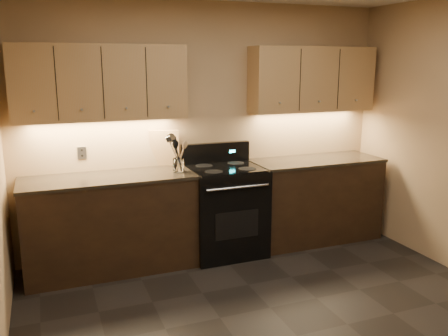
{
  "coord_description": "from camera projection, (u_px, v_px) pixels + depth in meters",
  "views": [
    {
      "loc": [
        -1.65,
        -2.75,
        1.99
      ],
      "look_at": [
        -0.02,
        1.45,
        0.98
      ],
      "focal_mm": 38.0,
      "sensor_mm": 36.0,
      "label": 1
    }
  ],
  "objects": [
    {
      "name": "counter_right",
      "position": [
        314.0,
        199.0,
        5.38
      ],
      "size": [
        1.46,
        0.62,
        0.93
      ],
      "color": "black",
      "rests_on": "ground"
    },
    {
      "name": "steel_spatula",
      "position": [
        182.0,
        150.0,
        4.64
      ],
      "size": [
        0.24,
        0.15,
        0.4
      ],
      "primitive_type": null,
      "rotation": [
        0.21,
        -0.39,
        -0.13
      ],
      "color": "silver",
      "rests_on": "utensil_crock"
    },
    {
      "name": "steel_skimmer",
      "position": [
        181.0,
        152.0,
        4.63
      ],
      "size": [
        0.2,
        0.12,
        0.38
      ],
      "primitive_type": null,
      "rotation": [
        -0.1,
        -0.28,
        0.12
      ],
      "color": "silver",
      "rests_on": "utensil_crock"
    },
    {
      "name": "wall_back",
      "position": [
        207.0,
        128.0,
        5.05
      ],
      "size": [
        4.0,
        0.04,
        2.6
      ],
      "primitive_type": "cube",
      "color": "tan",
      "rests_on": "ground"
    },
    {
      "name": "upper_cab_right",
      "position": [
        312.0,
        79.0,
        5.22
      ],
      "size": [
        1.44,
        0.3,
        0.7
      ],
      "primitive_type": "cube",
      "color": "#A28051",
      "rests_on": "wall_back"
    },
    {
      "name": "counter_left",
      "position": [
        111.0,
        223.0,
        4.57
      ],
      "size": [
        1.62,
        0.62,
        0.93
      ],
      "color": "black",
      "rests_on": "ground"
    },
    {
      "name": "stove",
      "position": [
        225.0,
        209.0,
        4.97
      ],
      "size": [
        0.76,
        0.68,
        1.14
      ],
      "color": "black",
      "rests_on": "ground"
    },
    {
      "name": "wooden_spoon",
      "position": [
        176.0,
        156.0,
        4.62
      ],
      "size": [
        0.17,
        0.08,
        0.3
      ],
      "primitive_type": null,
      "rotation": [
        0.04,
        0.36,
        0.24
      ],
      "color": "tan",
      "rests_on": "utensil_crock"
    },
    {
      "name": "upper_cab_left",
      "position": [
        101.0,
        83.0,
        4.42
      ],
      "size": [
        1.6,
        0.3,
        0.7
      ],
      "primitive_type": "cube",
      "color": "#A28051",
      "rests_on": "wall_back"
    },
    {
      "name": "black_spoon",
      "position": [
        177.0,
        155.0,
        4.65
      ],
      "size": [
        0.08,
        0.09,
        0.31
      ],
      "primitive_type": null,
      "rotation": [
        0.09,
        -0.07,
        0.06
      ],
      "color": "black",
      "rests_on": "utensil_crock"
    },
    {
      "name": "utensil_crock",
      "position": [
        179.0,
        165.0,
        4.66
      ],
      "size": [
        0.13,
        0.13,
        0.14
      ],
      "color": "white",
      "rests_on": "counter_left"
    },
    {
      "name": "cutting_board",
      "position": [
        164.0,
        148.0,
        4.89
      ],
      "size": [
        0.3,
        0.14,
        0.38
      ],
      "primitive_type": "cube",
      "rotation": [
        0.11,
        0.0,
        -0.28
      ],
      "color": "tan",
      "rests_on": "counter_left"
    },
    {
      "name": "floor",
      "position": [
        297.0,
        336.0,
        3.52
      ],
      "size": [
        4.0,
        4.0,
        0.0
      ],
      "primitive_type": "plane",
      "color": "black",
      "rests_on": "ground"
    },
    {
      "name": "black_turner",
      "position": [
        181.0,
        153.0,
        4.61
      ],
      "size": [
        0.15,
        0.17,
        0.36
      ],
      "primitive_type": null,
      "rotation": [
        -0.24,
        -0.07,
        0.32
      ],
      "color": "black",
      "rests_on": "utensil_crock"
    },
    {
      "name": "outlet_plate",
      "position": [
        82.0,
        153.0,
        4.63
      ],
      "size": [
        0.08,
        0.01,
        0.12
      ],
      "primitive_type": "cube",
      "color": "#B2B5BA",
      "rests_on": "wall_back"
    }
  ]
}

